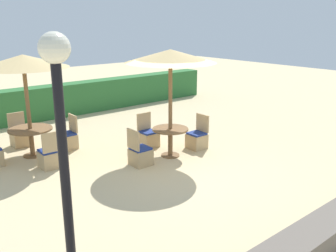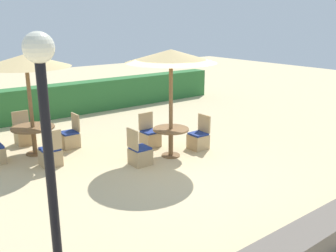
# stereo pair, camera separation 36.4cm
# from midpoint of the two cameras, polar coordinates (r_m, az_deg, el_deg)

# --- Properties ---
(ground_plane) EXTENTS (40.00, 40.00, 0.00)m
(ground_plane) POSITION_cam_midpoint_polar(r_m,az_deg,el_deg) (9.09, 1.29, -6.27)
(ground_plane) COLOR #D1BA8C
(hedge_row) EXTENTS (13.00, 0.70, 1.16)m
(hedge_row) POSITION_cam_midpoint_polar(r_m,az_deg,el_deg) (14.34, -16.36, 3.83)
(hedge_row) COLOR #2D6B33
(hedge_row) RESTS_ON ground_plane
(lamp_post) EXTENTS (0.36, 0.36, 3.32)m
(lamp_post) POSITION_cam_midpoint_polar(r_m,az_deg,el_deg) (4.54, -18.34, 1.24)
(lamp_post) COLOR black
(lamp_post) RESTS_ON ground_plane
(parasol_back_left) EXTENTS (2.20, 2.20, 2.62)m
(parasol_back_left) POSITION_cam_midpoint_polar(r_m,az_deg,el_deg) (9.96, -22.21, 9.04)
(parasol_back_left) COLOR brown
(parasol_back_left) RESTS_ON ground_plane
(round_table_back_left) EXTENTS (1.10, 1.10, 0.74)m
(round_table_back_left) POSITION_cam_midpoint_polar(r_m,az_deg,el_deg) (10.31, -21.14, -1.18)
(round_table_back_left) COLOR brown
(round_table_back_left) RESTS_ON ground_plane
(patio_chair_back_left_south) EXTENTS (0.46, 0.46, 0.93)m
(patio_chair_back_left_south) POSITION_cam_midpoint_polar(r_m,az_deg,el_deg) (9.47, -18.62, -4.53)
(patio_chair_back_left_south) COLOR tan
(patio_chair_back_left_south) RESTS_ON ground_plane
(patio_chair_back_left_north) EXTENTS (0.46, 0.46, 0.93)m
(patio_chair_back_left_north) POSITION_cam_midpoint_polar(r_m,az_deg,el_deg) (11.35, -22.47, -1.55)
(patio_chair_back_left_north) COLOR tan
(patio_chair_back_left_north) RESTS_ON ground_plane
(patio_chair_back_left_east) EXTENTS (0.46, 0.46, 0.93)m
(patio_chair_back_left_east) POSITION_cam_midpoint_polar(r_m,az_deg,el_deg) (10.68, -15.99, -1.98)
(patio_chair_back_left_east) COLOR tan
(patio_chair_back_left_east) RESTS_ON ground_plane
(parasol_center) EXTENTS (2.26, 2.26, 2.74)m
(parasol_center) POSITION_cam_midpoint_polar(r_m,az_deg,el_deg) (9.23, -0.77, 10.50)
(parasol_center) COLOR brown
(parasol_center) RESTS_ON ground_plane
(round_table_center) EXTENTS (0.93, 0.93, 0.75)m
(round_table_center) POSITION_cam_midpoint_polar(r_m,az_deg,el_deg) (9.63, -0.73, -1.46)
(round_table_center) COLOR brown
(round_table_center) RESTS_ON ground_plane
(patio_chair_center_east) EXTENTS (0.46, 0.46, 0.93)m
(patio_chair_center_east) POSITION_cam_midpoint_polar(r_m,az_deg,el_deg) (10.32, 3.45, -2.00)
(patio_chair_center_east) COLOR tan
(patio_chair_center_east) RESTS_ON ground_plane
(patio_chair_center_west) EXTENTS (0.46, 0.46, 0.93)m
(patio_chair_center_west) POSITION_cam_midpoint_polar(r_m,az_deg,el_deg) (9.16, -5.42, -4.40)
(patio_chair_center_west) COLOR tan
(patio_chair_center_west) RESTS_ON ground_plane
(patio_chair_center_north) EXTENTS (0.46, 0.46, 0.93)m
(patio_chair_center_north) POSITION_cam_midpoint_polar(r_m,az_deg,el_deg) (10.47, -4.03, -1.74)
(patio_chair_center_north) COLOR tan
(patio_chair_center_north) RESTS_ON ground_plane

